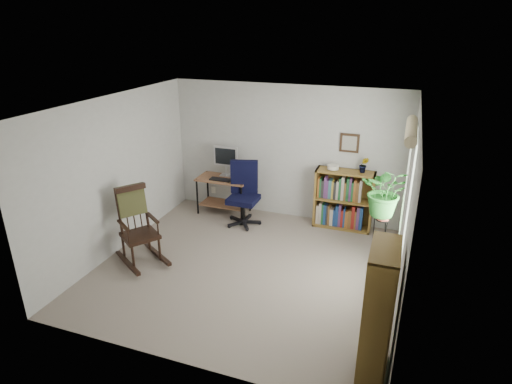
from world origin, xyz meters
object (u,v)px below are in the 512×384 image
at_px(rocking_chair, 139,226).
at_px(low_bookshelf, 344,200).
at_px(office_chair, 243,195).
at_px(desk, 224,195).
at_px(tall_bookshelf, 378,313).

height_order(rocking_chair, low_bookshelf, rocking_chair).
bearing_deg(low_bookshelf, rocking_chair, -140.79).
bearing_deg(office_chair, low_bookshelf, 0.36).
relative_size(rocking_chair, low_bookshelf, 1.13).
distance_m(office_chair, low_bookshelf, 1.74).
height_order(office_chair, low_bookshelf, office_chair).
relative_size(desk, rocking_chair, 0.81).
xyz_separation_m(rocking_chair, tall_bookshelf, (3.48, -1.10, 0.14)).
bearing_deg(tall_bookshelf, office_chair, 131.87).
bearing_deg(low_bookshelf, office_chair, -164.00).
xyz_separation_m(desk, low_bookshelf, (2.20, 0.12, 0.18)).
bearing_deg(office_chair, rocking_chair, -135.93).
distance_m(office_chair, tall_bookshelf, 3.74).
bearing_deg(low_bookshelf, desk, -176.88).
bearing_deg(office_chair, desk, 130.28).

